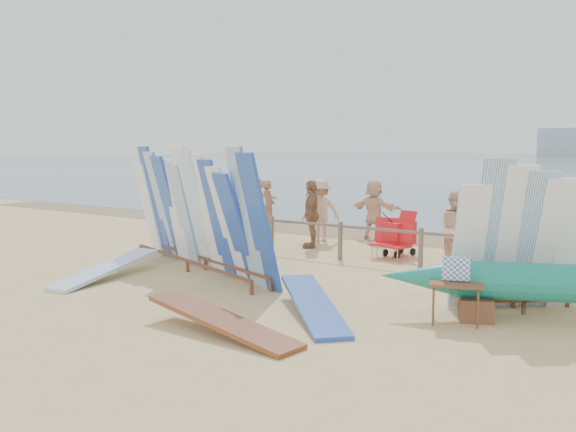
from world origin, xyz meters
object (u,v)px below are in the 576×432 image
Objects in this scene: beachgoer_1 at (268,207)px; beachgoer_5 at (374,210)px; side_surfboard_rack at (521,243)px; beachgoer_11 at (257,201)px; beach_chair_left at (397,249)px; beach_chair_right at (385,246)px; main_surfboard_rack at (196,215)px; beachgoer_4 at (311,214)px; beachgoer_8 at (456,229)px; beachgoer_2 at (234,215)px; beachgoer_9 at (551,222)px; flat_board_d at (313,315)px; beachgoer_7 at (550,224)px; flat_board_a at (106,279)px; beachgoer_0 at (254,208)px; beachgoer_6 at (521,232)px; flat_board_c at (222,334)px; vendor_table at (455,301)px; beachgoer_extra_1 at (241,201)px; beachgoer_3 at (321,211)px; stroller at (400,238)px.

beachgoer_5 is (3.23, 0.71, 0.04)m from beachgoer_1.
beachgoer_11 is at bearing 110.32° from side_surfboard_rack.
beach_chair_right is (-0.36, 0.09, 0.01)m from beach_chair_left.
main_surfboard_rack is 5.90× the size of beach_chair_left.
beachgoer_8 is at bearing 56.15° from beachgoer_4.
beachgoer_9 is at bearing -169.73° from beachgoer_2.
beachgoer_7 is at bearing 29.09° from flat_board_d.
beachgoer_9 reaches higher than flat_board_a.
flat_board_d is 8.77m from beachgoer_0.
side_surfboard_rack is 5.02m from beachgoer_7.
beachgoer_5 is (0.72, 2.18, -0.03)m from beachgoer_4.
beachgoer_6 reaches higher than beachgoer_9.
beachgoer_7 is (5.55, 1.60, -0.03)m from beachgoer_4.
flat_board_c is at bearing -94.73° from beach_chair_right.
flat_board_a is 2.99× the size of beach_chair_left.
beachgoer_7 reaches higher than vendor_table.
beachgoer_8 is 0.99× the size of beachgoer_7.
beachgoer_9 is 9.27m from beachgoer_extra_1.
beachgoer_2 is at bearing 83.33° from beachgoer_extra_1.
beachgoer_8 reaches higher than beachgoer_0.
beachgoer_3 is at bearing 127.01° from beachgoer_extra_1.
beachgoer_9 is at bearing 38.69° from flat_board_a.
main_surfboard_rack is at bearing -32.34° from beachgoer_4.
flat_board_a is 10.00m from beachgoer_7.
beachgoer_7 is (3.12, 1.41, 0.43)m from stroller.
beachgoer_0 is (-6.58, 1.29, -0.01)m from beachgoer_8.
beachgoer_8 is 8.15m from beachgoer_extra_1.
stroller is at bearing -179.41° from beachgoer_2.
beachgoer_8 is (1.82, -0.25, 0.58)m from beach_chair_right.
flat_board_a is 1.64× the size of beachgoer_1.
stroller is at bearing 10.98° from flat_board_c.
beachgoer_3 is 1.03× the size of beachgoer_0.
main_surfboard_rack is at bearing 170.73° from beachgoer_1.
beachgoer_0 is at bearing -84.68° from beachgoer_2.
beachgoer_2 is 2.28m from beachgoer_4.
flat_board_d is at bearing 118.15° from beachgoer_5.
main_surfboard_rack is 3.05× the size of beachgoer_3.
beachgoer_8 reaches higher than beachgoer_11.
side_surfboard_rack is 7.87m from flat_board_a.
beachgoer_8 is at bearing 38.92° from flat_board_d.
stroller is 3.02m from beachgoer_6.
beachgoer_7 is (0.05, -0.41, 0.00)m from beachgoer_9.
beachgoer_2 is at bearing -124.99° from beachgoer_11.
beachgoer_9 is 0.99× the size of beachgoer_3.
flat_board_d is 1.51× the size of beachgoer_4.
side_surfboard_rack is at bearing 142.08° from beachgoer_5.
beachgoer_5 reaches higher than beachgoer_1.
beachgoer_6 reaches higher than flat_board_c.
beachgoer_8 reaches higher than beach_chair_left.
beachgoer_3 reaches higher than stroller.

